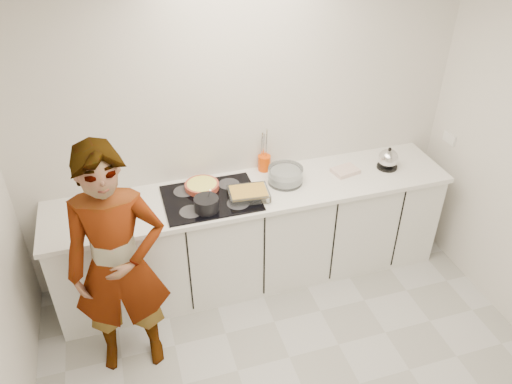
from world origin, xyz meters
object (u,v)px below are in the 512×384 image
object	(u,v)px
kettle	(388,159)
utensil_crock	(264,163)
mixing_bowl	(285,176)
baking_dish	(249,193)
hob	(211,198)
saucepan	(206,204)
tart_dish	(202,186)
cook	(119,266)

from	to	relation	value
kettle	utensil_crock	bearing A→B (deg)	164.86
mixing_bowl	utensil_crock	distance (m)	0.26
baking_dish	kettle	xyz separation A→B (m)	(1.25, 0.10, 0.03)
utensil_crock	hob	bearing A→B (deg)	-151.23
saucepan	mixing_bowl	distance (m)	0.72
baking_dish	mixing_bowl	xyz separation A→B (m)	(0.35, 0.13, 0.01)
mixing_bowl	utensil_crock	xyz separation A→B (m)	(-0.10, 0.23, 0.01)
utensil_crock	kettle	bearing A→B (deg)	-15.14
tart_dish	cook	world-z (taller)	cook
mixing_bowl	cook	xyz separation A→B (m)	(-1.36, -0.60, -0.08)
kettle	cook	size ratio (longest dim) A/B	0.11
utensil_crock	tart_dish	bearing A→B (deg)	-165.60
saucepan	utensil_crock	bearing A→B (deg)	36.57
kettle	saucepan	bearing A→B (deg)	-174.11
mixing_bowl	baking_dish	bearing A→B (deg)	-158.94
hob	saucepan	bearing A→B (deg)	-113.15
baking_dish	mixing_bowl	world-z (taller)	mixing_bowl
tart_dish	utensil_crock	size ratio (longest dim) A/B	2.66
mixing_bowl	kettle	xyz separation A→B (m)	(0.90, -0.04, 0.02)
kettle	cook	distance (m)	2.33
saucepan	cook	bearing A→B (deg)	-149.43
utensil_crock	baking_dish	bearing A→B (deg)	-123.55
tart_dish	baking_dish	world-z (taller)	baking_dish
saucepan	kettle	world-z (taller)	kettle
tart_dish	mixing_bowl	distance (m)	0.67
tart_dish	kettle	distance (m)	1.57
hob	utensil_crock	distance (m)	0.60
baking_dish	kettle	world-z (taller)	kettle
tart_dish	kettle	world-z (taller)	kettle
hob	saucepan	xyz separation A→B (m)	(-0.06, -0.15, 0.06)
saucepan	utensil_crock	size ratio (longest dim) A/B	1.62
hob	baking_dish	world-z (taller)	baking_dish
saucepan	mixing_bowl	xyz separation A→B (m)	(0.69, 0.20, -0.00)
saucepan	mixing_bowl	bearing A→B (deg)	16.29
baking_dish	kettle	bearing A→B (deg)	4.40
tart_dish	utensil_crock	world-z (taller)	utensil_crock
mixing_bowl	hob	bearing A→B (deg)	-175.10
saucepan	hob	bearing A→B (deg)	66.85
hob	saucepan	size ratio (longest dim) A/B	3.38
hob	utensil_crock	bearing A→B (deg)	28.77
utensil_crock	mixing_bowl	bearing A→B (deg)	-66.16
hob	cook	bearing A→B (deg)	-143.48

